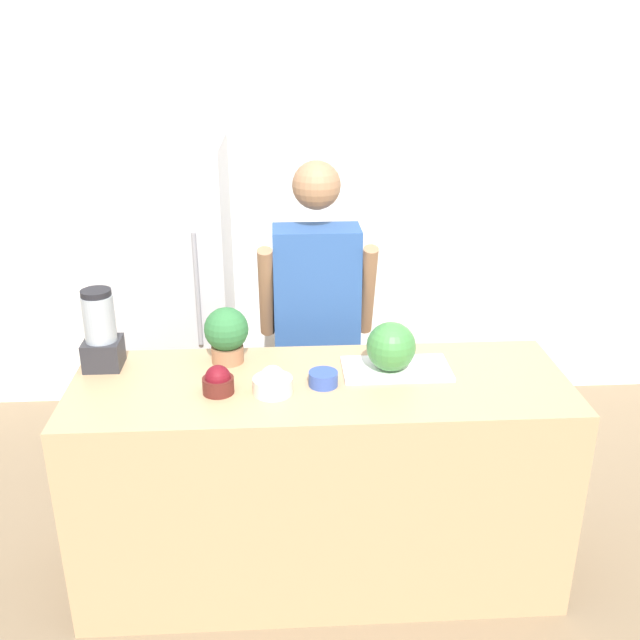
# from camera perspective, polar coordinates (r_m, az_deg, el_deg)

# --- Properties ---
(ground_plane) EXTENTS (14.00, 14.00, 0.00)m
(ground_plane) POSITION_cam_1_polar(r_m,az_deg,el_deg) (3.13, 0.45, -23.33)
(ground_plane) COLOR #7F6B51
(wall_back) EXTENTS (8.00, 0.06, 2.60)m
(wall_back) POSITION_cam_1_polar(r_m,az_deg,el_deg) (4.30, -1.34, 9.74)
(wall_back) COLOR white
(wall_back) RESTS_ON ground_plane
(counter_island) EXTENTS (1.98, 0.69, 0.93)m
(counter_island) POSITION_cam_1_polar(r_m,az_deg,el_deg) (3.08, 0.04, -12.66)
(counter_island) COLOR tan
(counter_island) RESTS_ON ground_plane
(refrigerator) EXTENTS (0.67, 0.77, 1.70)m
(refrigerator) POSITION_cam_1_polar(r_m,az_deg,el_deg) (4.07, -11.94, 1.89)
(refrigerator) COLOR #B7B7BC
(refrigerator) RESTS_ON ground_plane
(person) EXTENTS (0.55, 0.27, 1.69)m
(person) POSITION_cam_1_polar(r_m,az_deg,el_deg) (3.45, -0.26, -0.90)
(person) COLOR gray
(person) RESTS_ON ground_plane
(cutting_board) EXTENTS (0.44, 0.24, 0.01)m
(cutting_board) POSITION_cam_1_polar(r_m,az_deg,el_deg) (2.95, 6.11, -3.90)
(cutting_board) COLOR white
(cutting_board) RESTS_ON counter_island
(watermelon) EXTENTS (0.20, 0.20, 0.20)m
(watermelon) POSITION_cam_1_polar(r_m,az_deg,el_deg) (2.88, 5.71, -2.13)
(watermelon) COLOR #3D7F3D
(watermelon) RESTS_ON cutting_board
(bowl_cherries) EXTENTS (0.12, 0.12, 0.11)m
(bowl_cherries) POSITION_cam_1_polar(r_m,az_deg,el_deg) (2.77, -8.16, -4.88)
(bowl_cherries) COLOR #511E19
(bowl_cherries) RESTS_ON counter_island
(bowl_cream) EXTENTS (0.15, 0.15, 0.11)m
(bowl_cream) POSITION_cam_1_polar(r_m,az_deg,el_deg) (2.74, -3.81, -5.02)
(bowl_cream) COLOR beige
(bowl_cream) RESTS_ON counter_island
(bowl_small_blue) EXTENTS (0.12, 0.12, 0.06)m
(bowl_small_blue) POSITION_cam_1_polar(r_m,az_deg,el_deg) (2.80, 0.26, -4.72)
(bowl_small_blue) COLOR #334C9E
(bowl_small_blue) RESTS_ON counter_island
(blender) EXTENTS (0.15, 0.15, 0.34)m
(blender) POSITION_cam_1_polar(r_m,az_deg,el_deg) (3.03, -17.14, -0.95)
(blender) COLOR #28282D
(blender) RESTS_ON counter_island
(potted_plant) EXTENTS (0.18, 0.18, 0.24)m
(potted_plant) POSITION_cam_1_polar(r_m,az_deg,el_deg) (2.98, -7.49, -1.07)
(potted_plant) COLOR #996647
(potted_plant) RESTS_ON counter_island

